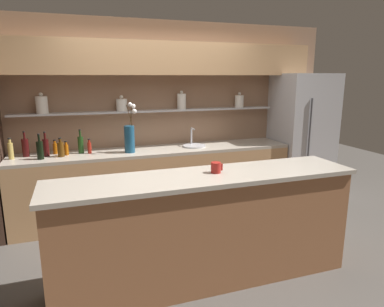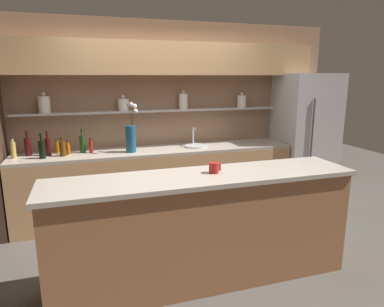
{
  "view_description": "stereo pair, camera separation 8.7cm",
  "coord_description": "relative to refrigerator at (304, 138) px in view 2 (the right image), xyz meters",
  "views": [
    {
      "loc": [
        -1.06,
        -3.1,
        1.87
      ],
      "look_at": [
        0.16,
        0.41,
        1.02
      ],
      "focal_mm": 32.0,
      "sensor_mm": 36.0,
      "label": 1
    },
    {
      "loc": [
        -0.98,
        -3.13,
        1.87
      ],
      "look_at": [
        0.16,
        0.41,
        1.02
      ],
      "focal_mm": 32.0,
      "sensor_mm": 36.0,
      "label": 2
    }
  ],
  "objects": [
    {
      "name": "coffee_mug",
      "position": [
        -2.09,
        -1.58,
        0.11
      ],
      "size": [
        0.11,
        0.09,
        0.1
      ],
      "color": "maroon",
      "rests_on": "island_counter"
    },
    {
      "name": "bottle_wine_4",
      "position": [
        -3.66,
        -0.06,
        0.08
      ],
      "size": [
        0.08,
        0.08,
        0.3
      ],
      "color": "black",
      "rests_on": "back_counter_unit"
    },
    {
      "name": "island_counter",
      "position": [
        -2.2,
        -1.61,
        -0.44
      ],
      "size": [
        2.77,
        0.61,
        1.02
      ],
      "color": "#99603D",
      "rests_on": "ground_plane"
    },
    {
      "name": "bottle_sauce_3",
      "position": [
        -3.1,
        0.07,
        0.05
      ],
      "size": [
        0.05,
        0.05,
        0.19
      ],
      "color": "maroon",
      "rests_on": "back_counter_unit"
    },
    {
      "name": "bottle_sauce_0",
      "position": [
        -3.37,
        0.06,
        0.04
      ],
      "size": [
        0.05,
        0.05,
        0.18
      ],
      "color": "#9E4C0A",
      "rests_on": "back_counter_unit"
    },
    {
      "name": "bottle_spirit_7",
      "position": [
        -3.43,
        -0.0,
        0.06
      ],
      "size": [
        0.07,
        0.07,
        0.23
      ],
      "color": "#4C2D0C",
      "rests_on": "back_counter_unit"
    },
    {
      "name": "bottle_spirit_5",
      "position": [
        -3.98,
        0.05,
        0.07
      ],
      "size": [
        0.06,
        0.06,
        0.25
      ],
      "color": "tan",
      "rests_on": "back_counter_unit"
    },
    {
      "name": "ground_plane",
      "position": [
        -2.2,
        -1.2,
        -0.95
      ],
      "size": [
        12.0,
        12.0,
        0.0
      ],
      "primitive_type": "plane",
      "color": "#4C4742"
    },
    {
      "name": "bottle_wine_2",
      "position": [
        -3.2,
        0.12,
        0.08
      ],
      "size": [
        0.07,
        0.07,
        0.3
      ],
      "color": "#193814",
      "rests_on": "back_counter_unit"
    },
    {
      "name": "bottle_wine_8",
      "position": [
        -3.83,
        0.14,
        0.08
      ],
      "size": [
        0.08,
        0.08,
        0.31
      ],
      "color": "#380C0C",
      "rests_on": "back_counter_unit"
    },
    {
      "name": "sink_fixture",
      "position": [
        -1.72,
        0.05,
        -0.01
      ],
      "size": [
        0.31,
        0.31,
        0.25
      ],
      "color": "#B7B7BC",
      "rests_on": "back_counter_unit"
    },
    {
      "name": "bottle_wine_1",
      "position": [
        -3.6,
        0.08,
        0.08
      ],
      "size": [
        0.07,
        0.07,
        0.3
      ],
      "color": "#380C0C",
      "rests_on": "back_counter_unit"
    },
    {
      "name": "back_counter_unit",
      "position": [
        -2.25,
        0.04,
        -0.49
      ],
      "size": [
        3.65,
        0.62,
        0.92
      ],
      "color": "tan",
      "rests_on": "ground_plane"
    },
    {
      "name": "refrigerator",
      "position": [
        0.0,
        0.0,
        0.0
      ],
      "size": [
        0.8,
        0.73,
        1.91
      ],
      "color": "#B7B7BC",
      "rests_on": "ground_plane"
    },
    {
      "name": "bottle_sauce_6",
      "position": [
        -3.51,
        0.18,
        0.04
      ],
      "size": [
        0.05,
        0.05,
        0.18
      ],
      "color": "#9E4C0A",
      "rests_on": "back_counter_unit"
    },
    {
      "name": "flower_vase",
      "position": [
        -2.61,
        -0.03,
        0.17
      ],
      "size": [
        0.16,
        0.16,
        0.64
      ],
      "color": "navy",
      "rests_on": "back_counter_unit"
    },
    {
      "name": "back_wall_unit",
      "position": [
        -2.2,
        0.33,
        0.6
      ],
      "size": [
        5.2,
        0.44,
        2.6
      ],
      "color": "#937056",
      "rests_on": "ground_plane"
    }
  ]
}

